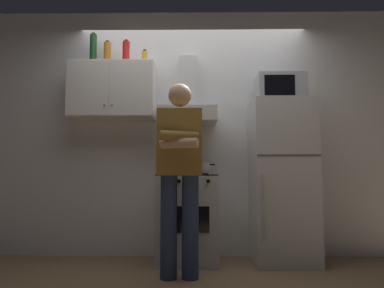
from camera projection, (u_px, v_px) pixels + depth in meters
ground_plane at (192, 269)px, 3.40m from camera, size 7.00×7.00×0.00m
back_wall_tiled at (193, 131)px, 4.12m from camera, size 4.80×0.10×2.70m
upper_cabinet at (113, 91)px, 3.95m from camera, size 0.90×0.37×0.60m
stove_oven at (187, 218)px, 3.69m from camera, size 0.60×0.62×0.87m
range_hood at (188, 105)px, 3.92m from camera, size 0.60×0.44×0.75m
refrigerator at (282, 181)px, 3.71m from camera, size 0.60×0.62×1.60m
microwave at (280, 89)px, 3.82m from camera, size 0.48×0.37×0.28m
person_standing at (180, 169)px, 3.13m from camera, size 0.38×0.33×1.64m
cooking_pot at (200, 168)px, 3.61m from camera, size 0.28×0.18×0.10m
bottle_liquor_amber at (107, 53)px, 4.02m from camera, size 0.08×0.08×0.26m
bottle_wine_green at (93, 49)px, 4.01m from camera, size 0.07×0.07×0.35m
bottle_soda_red at (126, 52)px, 3.96m from camera, size 0.08×0.08×0.25m
bottle_spice_jar at (145, 57)px, 3.95m from camera, size 0.06×0.06×0.15m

